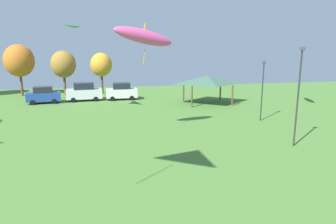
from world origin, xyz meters
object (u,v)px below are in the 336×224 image
Objects in this scene: kite_flying_3 at (63,32)px; treeline_tree_1 at (19,61)px; parked_car_leftmost at (44,95)px; light_post_0 at (298,92)px; parked_car_second_from_left at (84,92)px; light_post_1 at (262,87)px; kite_flying_4 at (144,37)px; parked_car_third_from_left at (122,91)px; treeline_tree_3 at (101,65)px; treeline_tree_2 at (63,64)px; park_pavilion at (207,80)px.

kite_flying_3 is 0.33× the size of treeline_tree_1.
parked_car_leftmost is 30.94m from light_post_0.
light_post_1 reaches higher than parked_car_second_from_left.
kite_flying_4 is 29.00m from treeline_tree_1.
kite_flying_4 reaches higher than parked_car_third_from_left.
treeline_tree_1 is at bearing 142.14° from light_post_1.
parked_car_third_from_left is at bearing 93.76° from kite_flying_4.
parked_car_third_from_left is (10.09, 0.88, 0.07)m from parked_car_leftmost.
kite_flying_3 is 16.25m from treeline_tree_3.
light_post_0 reaches higher than parked_car_second_from_left.
light_post_1 is 35.02m from treeline_tree_1.
parked_car_leftmost is at bearing -105.04° from treeline_tree_2.
light_post_1 reaches higher than parked_car_third_from_left.
park_pavilion is (20.84, -4.17, 1.99)m from parked_car_leftmost.
light_post_0 reaches higher than park_pavilion.
light_post_0 reaches higher than parked_car_leftmost.
light_post_1 is 29.85m from treeline_tree_2.
kite_flying_4 is 0.77× the size of treeline_tree_2.
parked_car_leftmost is 0.65× the size of treeline_tree_2.
parked_car_leftmost is at bearing -58.40° from treeline_tree_1.
parked_car_third_from_left is at bearing -35.08° from treeline_tree_2.
light_post_0 reaches higher than light_post_1.
park_pavilion is 1.15× the size of light_post_1.
light_post_0 is 1.13× the size of treeline_tree_3.
parked_car_second_from_left is at bearing 83.78° from kite_flying_3.
park_pavilion is (16.77, 3.86, -5.54)m from kite_flying_3.
park_pavilion is 0.89× the size of treeline_tree_1.
light_post_0 reaches higher than treeline_tree_3.
treeline_tree_3 reaches higher than light_post_1.
light_post_0 is (21.70, -21.87, 2.90)m from parked_car_leftmost.
treeline_tree_1 is (-14.59, 6.43, 4.05)m from parked_car_third_from_left.
parked_car_leftmost is 5.14m from parked_car_second_from_left.
parked_car_leftmost is 0.57× the size of treeline_tree_1.
kite_flying_3 is 0.58× the size of parked_car_leftmost.
light_post_0 is 1.22× the size of light_post_1.
parked_car_second_from_left is at bearing -109.69° from treeline_tree_3.
treeline_tree_3 is at bearing 99.20° from kite_flying_4.
kite_flying_3 is 11.68m from parked_car_second_from_left.
parked_car_third_from_left is (-1.17, 17.76, -6.80)m from kite_flying_4.
parked_car_third_from_left is 0.63× the size of park_pavilion.
parked_car_second_from_left is at bearing -60.55° from treeline_tree_2.
kite_flying_3 is 15.42m from treeline_tree_2.
parked_car_leftmost is 10.13m from parked_car_third_from_left.
park_pavilion is at bearing -26.37° from parked_car_third_from_left.
parked_car_third_from_left is 0.64× the size of treeline_tree_2.
parked_car_second_from_left is at bearing 109.21° from kite_flying_4.
park_pavilion is (15.79, -5.12, 1.86)m from parked_car_second_from_left.
parked_car_second_from_left is 16.70m from park_pavilion.
treeline_tree_1 is (-27.61, 21.46, 1.87)m from light_post_1.
kite_flying_4 is at bearing -50.92° from kite_flying_3.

